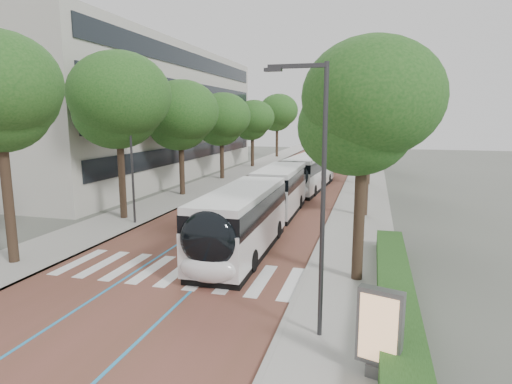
% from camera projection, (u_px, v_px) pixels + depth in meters
% --- Properties ---
extents(ground, '(160.00, 160.00, 0.00)m').
position_uv_depth(ground, '(163.00, 280.00, 17.62)').
color(ground, '#51544C').
rests_on(ground, ground).
extents(road, '(11.00, 140.00, 0.02)m').
position_uv_depth(road, '(308.00, 169.00, 55.61)').
color(road, brown).
rests_on(road, ground).
extents(sidewalk_left, '(4.00, 140.00, 0.12)m').
position_uv_depth(sidewalk_left, '(252.00, 167.00, 57.55)').
color(sidewalk_left, gray).
rests_on(sidewalk_left, ground).
extents(sidewalk_right, '(4.00, 140.00, 0.12)m').
position_uv_depth(sidewalk_right, '(367.00, 170.00, 53.64)').
color(sidewalk_right, gray).
rests_on(sidewalk_right, ground).
extents(kerb_left, '(0.20, 140.00, 0.14)m').
position_uv_depth(kerb_left, '(266.00, 167.00, 57.06)').
color(kerb_left, gray).
rests_on(kerb_left, ground).
extents(kerb_right, '(0.20, 140.00, 0.14)m').
position_uv_depth(kerb_right, '(352.00, 170.00, 54.14)').
color(kerb_right, gray).
rests_on(kerb_right, ground).
extents(zebra_crossing, '(10.55, 3.60, 0.01)m').
position_uv_depth(zebra_crossing, '(178.00, 272.00, 18.51)').
color(zebra_crossing, silver).
rests_on(zebra_crossing, ground).
extents(lane_line_left, '(0.12, 126.00, 0.01)m').
position_uv_depth(lane_line_left, '(296.00, 168.00, 56.02)').
color(lane_line_left, '#2480B8').
rests_on(lane_line_left, road).
extents(lane_line_right, '(0.12, 126.00, 0.01)m').
position_uv_depth(lane_line_right, '(320.00, 169.00, 55.19)').
color(lane_line_right, '#2480B8').
rests_on(lane_line_right, road).
extents(office_building, '(18.11, 40.00, 14.00)m').
position_uv_depth(office_building, '(121.00, 114.00, 48.08)').
color(office_building, '#A8A59B').
rests_on(office_building, ground).
extents(hedge, '(1.20, 14.00, 0.80)m').
position_uv_depth(hedge, '(395.00, 292.00, 15.15)').
color(hedge, '#1C3F15').
rests_on(hedge, sidewalk_right).
extents(streetlight_near, '(1.82, 0.20, 8.00)m').
position_uv_depth(streetlight_near, '(317.00, 181.00, 12.21)').
color(streetlight_near, '#2D2D30').
rests_on(streetlight_near, sidewalk_right).
extents(streetlight_far, '(1.82, 0.20, 8.00)m').
position_uv_depth(streetlight_far, '(355.00, 139.00, 35.95)').
color(streetlight_far, '#2D2D30').
rests_on(streetlight_far, sidewalk_right).
extents(lamp_post_left, '(0.14, 0.14, 8.00)m').
position_uv_depth(lamp_post_left, '(132.00, 159.00, 26.09)').
color(lamp_post_left, '#2D2D30').
rests_on(lamp_post_left, sidewalk_left).
extents(trees_left, '(6.38, 60.79, 10.07)m').
position_uv_depth(trees_left, '(216.00, 116.00, 43.38)').
color(trees_left, black).
rests_on(trees_left, ground).
extents(trees_right, '(6.04, 47.63, 9.02)m').
position_uv_depth(trees_right, '(370.00, 125.00, 37.30)').
color(trees_right, black).
rests_on(trees_right, ground).
extents(lead_bus, '(2.82, 18.44, 3.20)m').
position_uv_depth(lead_bus, '(261.00, 206.00, 24.39)').
color(lead_bus, black).
rests_on(lead_bus, ground).
extents(bus_queued_0, '(3.29, 12.53, 3.20)m').
position_uv_depth(bus_queued_0, '(309.00, 172.00, 39.22)').
color(bus_queued_0, silver).
rests_on(bus_queued_0, ground).
extents(bus_queued_1, '(2.62, 12.42, 3.20)m').
position_uv_depth(bus_queued_1, '(324.00, 159.00, 52.11)').
color(bus_queued_1, silver).
rests_on(bus_queued_1, ground).
extents(ad_panel, '(1.16, 0.61, 2.33)m').
position_uv_depth(ad_panel, '(379.00, 331.00, 10.69)').
color(ad_panel, '#59595B').
rests_on(ad_panel, sidewalk_right).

